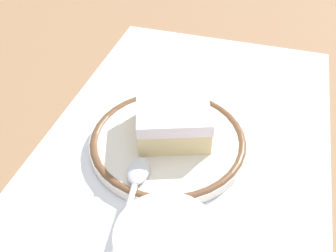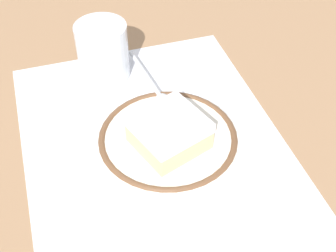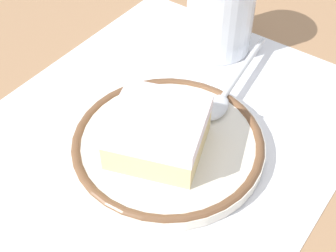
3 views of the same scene
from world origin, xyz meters
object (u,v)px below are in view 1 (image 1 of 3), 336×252
(plate, at_px, (168,141))
(napkin, at_px, (261,80))
(spoon, at_px, (133,190))
(cake_slice, at_px, (173,119))

(plate, bearing_deg, napkin, -28.54)
(spoon, bearing_deg, plate, -7.36)
(spoon, relative_size, napkin, 1.22)
(cake_slice, bearing_deg, spoon, 172.22)
(plate, distance_m, cake_slice, 0.03)
(cake_slice, distance_m, napkin, 0.18)
(cake_slice, relative_size, spoon, 0.69)
(plate, xyz_separation_m, spoon, (-0.09, 0.01, 0.01))
(spoon, bearing_deg, napkin, -21.88)
(napkin, bearing_deg, spoon, 158.12)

